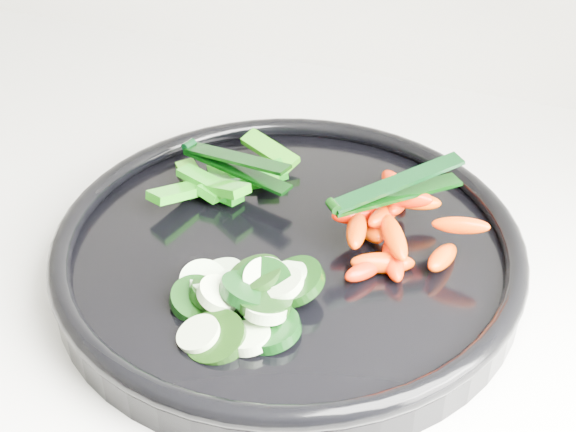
% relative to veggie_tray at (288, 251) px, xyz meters
% --- Properties ---
extents(veggie_tray, '(0.50, 0.50, 0.04)m').
position_rel_veggie_tray_xyz_m(veggie_tray, '(0.00, 0.00, 0.00)').
color(veggie_tray, black).
rests_on(veggie_tray, counter).
extents(cucumber_pile, '(0.12, 0.12, 0.04)m').
position_rel_veggie_tray_xyz_m(cucumber_pile, '(-0.01, -0.08, 0.01)').
color(cucumber_pile, black).
rests_on(cucumber_pile, veggie_tray).
extents(carrot_pile, '(0.13, 0.17, 0.05)m').
position_rel_veggie_tray_xyz_m(carrot_pile, '(0.07, 0.04, 0.02)').
color(carrot_pile, '#FF3B00').
rests_on(carrot_pile, veggie_tray).
extents(pepper_pile, '(0.11, 0.14, 0.04)m').
position_rel_veggie_tray_xyz_m(pepper_pile, '(-0.08, 0.06, 0.01)').
color(pepper_pile, '#0A6E0F').
rests_on(pepper_pile, veggie_tray).
extents(tong_carrot, '(0.09, 0.09, 0.02)m').
position_rel_veggie_tray_xyz_m(tong_carrot, '(0.07, 0.04, 0.05)').
color(tong_carrot, black).
rests_on(tong_carrot, carrot_pile).
extents(tong_pepper, '(0.11, 0.04, 0.02)m').
position_rel_veggie_tray_xyz_m(tong_pepper, '(-0.08, 0.06, 0.03)').
color(tong_pepper, black).
rests_on(tong_pepper, pepper_pile).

